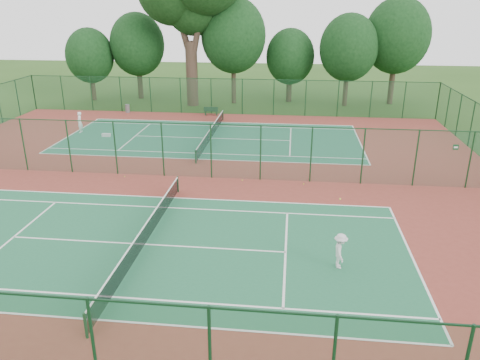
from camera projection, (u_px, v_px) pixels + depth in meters
name	position (u px, v px, depth m)	size (l,w,h in m)	color
ground	(188.00, 177.00, 29.75)	(120.00, 120.00, 0.00)	#294E18
red_pad	(188.00, 177.00, 29.75)	(40.00, 36.00, 0.01)	maroon
court_near	(145.00, 244.00, 21.39)	(23.77, 10.97, 0.01)	#1F623E
court_far	(212.00, 138.00, 38.11)	(23.77, 10.97, 0.01)	#1F6546
fence_north	(227.00, 96.00, 45.85)	(40.00, 0.09, 3.50)	#174527
fence_south	(39.00, 349.00, 12.41)	(40.00, 0.09, 3.50)	#164323
fence_divider	(187.00, 150.00, 29.13)	(40.00, 0.09, 3.50)	#1A4E34
tennis_net_near	(145.00, 234.00, 21.20)	(0.10, 12.90, 0.97)	#163C20
tennis_net_far	(211.00, 132.00, 37.92)	(0.10, 12.90, 0.97)	#15391D
player_near	(340.00, 251.00, 19.28)	(0.99, 0.57, 1.54)	silver
player_far	(80.00, 122.00, 39.50)	(0.65, 0.42, 1.77)	white
trash_bin	(128.00, 108.00, 46.96)	(0.45, 0.45, 0.81)	slate
bench	(211.00, 111.00, 45.70)	(1.40, 0.43, 0.86)	#12341C
kit_bag	(106.00, 135.00, 38.55)	(0.70, 0.26, 0.26)	silver
stray_ball_a	(304.00, 184.00, 28.43)	(0.08, 0.08, 0.08)	#BBCC2F
stray_ball_b	(242.00, 180.00, 29.01)	(0.08, 0.08, 0.08)	gold
stray_ball_c	(125.00, 176.00, 29.66)	(0.07, 0.07, 0.07)	#A6C62E
evergreen_row	(239.00, 102.00, 52.22)	(39.00, 5.00, 12.00)	black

